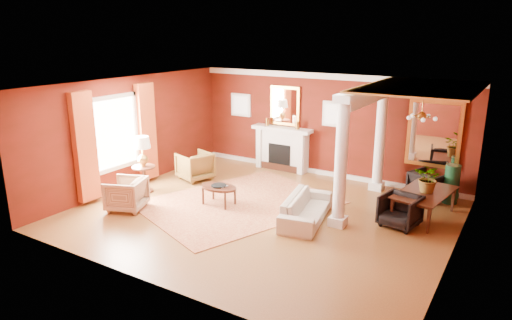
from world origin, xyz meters
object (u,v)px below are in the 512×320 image
Objects in this scene: armchair_leopard at (195,165)px; dining_table at (426,197)px; sofa at (306,204)px; armchair_stripe at (126,193)px; side_table at (143,155)px; coffee_table at (219,188)px.

dining_table reaches higher than armchair_leopard.
sofa is 2.65m from dining_table.
armchair_stripe is (0.07, -2.60, -0.01)m from armchair_leopard.
armchair_leopard is (-3.90, 1.00, 0.05)m from sofa.
side_table is 6.86m from dining_table.
armchair_stripe is at bearing 20.17° from armchair_leopard.
sofa is 2.28× the size of armchair_leopard.
side_table is at bearing 1.50° from armchair_leopard.
side_table reaches higher than armchair_leopard.
armchair_leopard is 6.10m from dining_table.
sofa is 4.43m from side_table.
side_table is at bearing -176.02° from armchair_stripe.
side_table is at bearing -173.52° from coffee_table.
side_table is at bearing 85.38° from sofa.
armchair_stripe is at bearing -140.80° from coffee_table.
armchair_stripe is at bearing 101.57° from sofa.
armchair_stripe reaches higher than coffee_table.
coffee_table is at bearing 120.25° from dining_table.
coffee_table is (1.66, 1.35, 0.01)m from armchair_stripe.
armchair_leopard is at bearing 159.95° from armchair_stripe.
armchair_stripe is 0.57× the size of side_table.
coffee_table is at bearing 107.68° from armchair_stripe.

